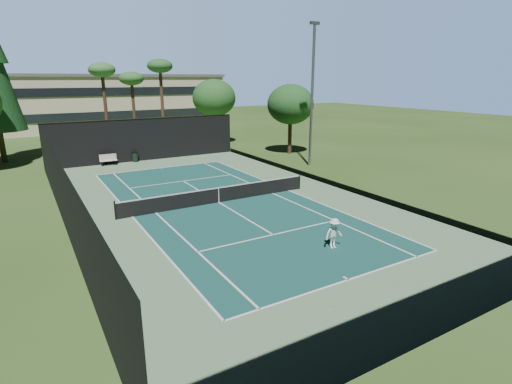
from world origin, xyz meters
TOP-DOWN VIEW (x-y plane):
  - ground at (0.00, 0.00)m, footprint 160.00×160.00m
  - apron_slab at (0.00, 0.00)m, footprint 18.00×32.00m
  - court_surface at (0.00, 0.00)m, footprint 10.97×23.77m
  - court_lines at (0.00, 0.00)m, footprint 11.07×23.87m
  - tennis_net at (0.00, 0.00)m, footprint 12.90×0.10m
  - fence at (0.00, 0.06)m, footprint 18.04×32.05m
  - player at (1.58, -9.16)m, footprint 0.97×0.59m
  - tennis_ball_a at (-2.08, -13.18)m, footprint 0.06×0.06m
  - tennis_ball_b at (-0.28, 3.23)m, footprint 0.07×0.07m
  - tennis_ball_c at (3.56, 4.14)m, footprint 0.07×0.07m
  - tennis_ball_d at (-4.76, 2.23)m, footprint 0.06×0.06m
  - park_bench at (-3.78, 15.46)m, footprint 1.50×0.45m
  - trash_bin at (-1.27, 15.75)m, footprint 0.56×0.56m
  - palm_a at (-2.00, 24.00)m, footprint 2.80×2.80m
  - palm_b at (1.50, 26.00)m, footprint 2.80×2.80m
  - palm_c at (4.00, 23.00)m, footprint 2.80×2.80m
  - decid_tree_a at (10.00, 22.00)m, footprint 5.12×5.12m
  - decid_tree_b at (14.00, 12.00)m, footprint 4.80×4.80m
  - campus_building at (0.00, 45.98)m, footprint 40.50×12.50m
  - light_pole at (12.00, 6.00)m, footprint 0.90×0.25m

SIDE VIEW (x-z plane):
  - ground at x=0.00m, z-range 0.00..0.00m
  - apron_slab at x=0.00m, z-range 0.00..0.01m
  - court_surface at x=0.00m, z-range 0.01..0.02m
  - court_lines at x=0.00m, z-range 0.02..0.02m
  - tennis_ball_d at x=-4.76m, z-range 0.00..0.06m
  - tennis_ball_a at x=-2.08m, z-range 0.00..0.06m
  - tennis_ball_b at x=-0.28m, z-range 0.00..0.07m
  - tennis_ball_c at x=3.56m, z-range 0.00..0.07m
  - trash_bin at x=-1.27m, z-range 0.01..0.95m
  - park_bench at x=-3.78m, z-range 0.03..1.06m
  - tennis_net at x=0.00m, z-range 0.01..1.11m
  - player at x=1.58m, z-range 0.00..1.45m
  - fence at x=0.00m, z-range -0.01..4.02m
  - campus_building at x=0.00m, z-range 0.06..8.36m
  - decid_tree_b at x=14.00m, z-range 1.51..8.65m
  - decid_tree_a at x=10.00m, z-range 1.61..9.23m
  - light_pole at x=12.00m, z-range 0.35..12.57m
  - palm_b at x=1.50m, z-range 3.15..11.57m
  - palm_a at x=-2.00m, z-range 3.53..12.85m
  - palm_c at x=4.00m, z-range 3.72..13.49m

